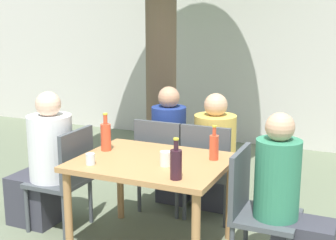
{
  "coord_description": "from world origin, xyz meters",
  "views": [
    {
      "loc": [
        1.5,
        -3.05,
        1.78
      ],
      "look_at": [
        0.0,
        0.3,
        0.97
      ],
      "focal_mm": 50.0,
      "sensor_mm": 36.0,
      "label": 1
    }
  ],
  "objects": [
    {
      "name": "patio_chair_0",
      "position": [
        -0.8,
        0.0,
        0.49
      ],
      "size": [
        0.44,
        0.44,
        0.88
      ],
      "rotation": [
        0.0,
        0.0,
        -1.57
      ],
      "color": "#474C51",
      "rests_on": "ground_plane"
    },
    {
      "name": "person_seated_0",
      "position": [
        -1.03,
        -0.0,
        0.53
      ],
      "size": [
        0.59,
        0.37,
        1.18
      ],
      "rotation": [
        0.0,
        0.0,
        -1.57
      ],
      "color": "#383842",
      "rests_on": "ground_plane"
    },
    {
      "name": "patio_chair_2",
      "position": [
        -0.23,
        0.68,
        0.49
      ],
      "size": [
        0.44,
        0.44,
        0.88
      ],
      "rotation": [
        0.0,
        0.0,
        3.14
      ],
      "color": "#474C51",
      "rests_on": "ground_plane"
    },
    {
      "name": "cafe_building_wall",
      "position": [
        0.0,
        3.39,
        1.4
      ],
      "size": [
        10.0,
        0.08,
        2.8
      ],
      "color": "beige",
      "rests_on": "ground_plane"
    },
    {
      "name": "person_seated_3",
      "position": [
        0.23,
        0.91,
        0.51
      ],
      "size": [
        0.38,
        0.59,
        1.13
      ],
      "rotation": [
        0.0,
        0.0,
        3.14
      ],
      "color": "#383842",
      "rests_on": "ground_plane"
    },
    {
      "name": "soda_bottle_1",
      "position": [
        0.43,
        0.2,
        0.82
      ],
      "size": [
        0.07,
        0.07,
        0.27
      ],
      "color": "#DB4C2D",
      "rests_on": "dining_table_front"
    },
    {
      "name": "wine_bottle_2",
      "position": [
        0.33,
        -0.32,
        0.83
      ],
      "size": [
        0.08,
        0.08,
        0.28
      ],
      "color": "#331923",
      "rests_on": "dining_table_front"
    },
    {
      "name": "person_seated_2",
      "position": [
        -0.23,
        0.92,
        0.51
      ],
      "size": [
        0.32,
        0.56,
        1.16
      ],
      "rotation": [
        0.0,
        0.0,
        3.14
      ],
      "color": "#383842",
      "rests_on": "ground_plane"
    },
    {
      "name": "soda_bottle_0",
      "position": [
        -0.45,
        0.08,
        0.84
      ],
      "size": [
        0.08,
        0.08,
        0.31
      ],
      "color": "#DB4C2D",
      "rests_on": "dining_table_front"
    },
    {
      "name": "person_seated_1",
      "position": [
        1.04,
        -0.0,
        0.51
      ],
      "size": [
        0.55,
        0.31,
        1.17
      ],
      "rotation": [
        0.0,
        0.0,
        1.57
      ],
      "color": "#383842",
      "rests_on": "ground_plane"
    },
    {
      "name": "patio_chair_1",
      "position": [
        0.8,
        0.0,
        0.49
      ],
      "size": [
        0.44,
        0.44,
        0.88
      ],
      "rotation": [
        0.0,
        0.0,
        1.57
      ],
      "color": "#474C51",
      "rests_on": "ground_plane"
    },
    {
      "name": "drinking_glass_0",
      "position": [
        -0.36,
        -0.28,
        0.76
      ],
      "size": [
        0.07,
        0.07,
        0.08
      ],
      "color": "silver",
      "rests_on": "dining_table_front"
    },
    {
      "name": "dining_table_front",
      "position": [
        0.0,
        0.0,
        0.63
      ],
      "size": [
        1.14,
        0.9,
        0.72
      ],
      "color": "#B27F4C",
      "rests_on": "ground_plane"
    },
    {
      "name": "drinking_glass_1",
      "position": [
        0.15,
        -0.09,
        0.77
      ],
      "size": [
        0.08,
        0.08,
        0.11
      ],
      "color": "silver",
      "rests_on": "dining_table_front"
    },
    {
      "name": "patio_chair_3",
      "position": [
        0.23,
        0.68,
        0.49
      ],
      "size": [
        0.44,
        0.44,
        0.88
      ],
      "rotation": [
        0.0,
        0.0,
        3.14
      ],
      "color": "#474C51",
      "rests_on": "ground_plane"
    }
  ]
}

